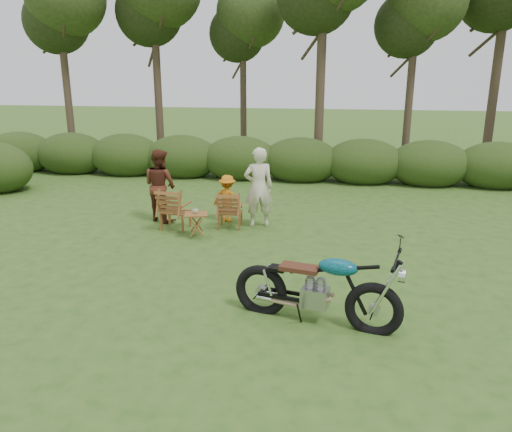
% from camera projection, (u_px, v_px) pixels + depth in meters
% --- Properties ---
extents(ground, '(80.00, 80.00, 0.00)m').
position_uv_depth(ground, '(255.00, 300.00, 7.82)').
color(ground, '#2A4D19').
rests_on(ground, ground).
extents(tree_line, '(22.52, 11.62, 8.14)m').
position_uv_depth(tree_line, '(321.00, 59.00, 15.88)').
color(tree_line, '#3C2F21').
rests_on(tree_line, ground).
extents(motorcycle, '(2.44, 1.36, 1.32)m').
position_uv_depth(motorcycle, '(314.00, 321.00, 7.17)').
color(motorcycle, '#0B859A').
rests_on(motorcycle, ground).
extents(lawn_chair_right, '(0.63, 0.63, 0.85)m').
position_uv_depth(lawn_chair_right, '(230.00, 227.00, 11.42)').
color(lawn_chair_right, brown).
rests_on(lawn_chair_right, ground).
extents(lawn_chair_left, '(0.71, 0.71, 0.95)m').
position_uv_depth(lawn_chair_left, '(176.00, 228.00, 11.34)').
color(lawn_chair_left, brown).
rests_on(lawn_chair_left, ground).
extents(side_table, '(0.60, 0.54, 0.52)m').
position_uv_depth(side_table, '(197.00, 225.00, 10.71)').
color(side_table, brown).
rests_on(side_table, ground).
extents(cup, '(0.13, 0.13, 0.10)m').
position_uv_depth(cup, '(195.00, 211.00, 10.67)').
color(cup, beige).
rests_on(cup, side_table).
extents(adult_a, '(0.77, 0.62, 1.83)m').
position_uv_depth(adult_a, '(259.00, 226.00, 11.51)').
color(adult_a, beige).
rests_on(adult_a, ground).
extents(adult_b, '(1.04, 0.96, 1.71)m').
position_uv_depth(adult_b, '(162.00, 220.00, 11.97)').
color(adult_b, '#522517').
rests_on(adult_b, ground).
extents(child, '(0.80, 0.56, 1.12)m').
position_uv_depth(child, '(228.00, 221.00, 11.88)').
color(child, '#C46C12').
rests_on(child, ground).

